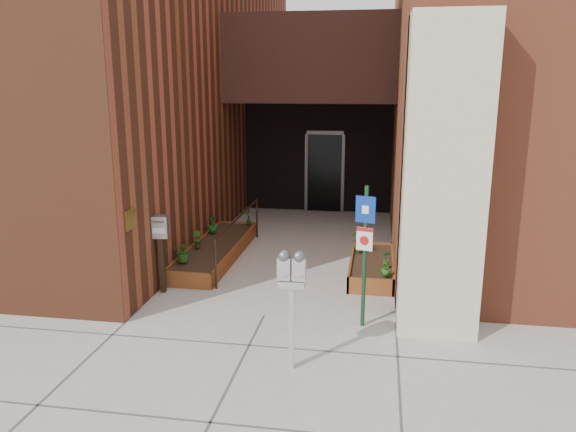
% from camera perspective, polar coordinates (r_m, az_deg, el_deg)
% --- Properties ---
extents(ground, '(80.00, 80.00, 0.00)m').
position_cam_1_polar(ground, '(8.77, -2.47, -10.10)').
color(ground, '#9E9991').
rests_on(ground, ground).
extents(architecture, '(20.00, 14.60, 10.00)m').
position_cam_1_polar(architecture, '(14.93, 2.30, 19.25)').
color(architecture, brown).
rests_on(architecture, ground).
extents(planter_left, '(0.90, 3.60, 0.30)m').
position_cam_1_polar(planter_left, '(11.54, -7.30, -3.56)').
color(planter_left, brown).
rests_on(planter_left, ground).
extents(planter_right, '(0.80, 2.20, 0.30)m').
position_cam_1_polar(planter_right, '(10.61, 8.50, -5.16)').
color(planter_right, brown).
rests_on(planter_right, ground).
extents(handrail, '(0.04, 3.34, 0.90)m').
position_cam_1_polar(handrail, '(11.20, -5.02, -0.78)').
color(handrail, black).
rests_on(handrail, ground).
extents(parking_meter, '(0.35, 0.16, 1.56)m').
position_cam_1_polar(parking_meter, '(6.83, 0.36, -6.28)').
color(parking_meter, '#B8B8BB').
rests_on(parking_meter, ground).
extents(sign_post, '(0.28, 0.11, 2.10)m').
position_cam_1_polar(sign_post, '(8.06, 7.81, -2.61)').
color(sign_post, '#12321A').
rests_on(sign_post, ground).
extents(payment_dropbox, '(0.29, 0.24, 1.34)m').
position_cam_1_polar(payment_dropbox, '(9.62, -12.82, -2.15)').
color(payment_dropbox, black).
rests_on(payment_dropbox, ground).
extents(shrub_left_a, '(0.40, 0.40, 0.38)m').
position_cam_1_polar(shrub_left_a, '(10.41, -10.55, -3.56)').
color(shrub_left_a, '#225B1A').
rests_on(shrub_left_a, planter_left).
extents(shrub_left_b, '(0.25, 0.25, 0.32)m').
position_cam_1_polar(shrub_left_b, '(11.28, -9.23, -2.30)').
color(shrub_left_b, '#265418').
rests_on(shrub_left_b, planter_left).
extents(shrub_left_c, '(0.29, 0.29, 0.37)m').
position_cam_1_polar(shrub_left_c, '(12.26, -7.65, -0.83)').
color(shrub_left_c, '#1A5D1F').
rests_on(shrub_left_c, planter_left).
extents(shrub_left_d, '(0.26, 0.26, 0.36)m').
position_cam_1_polar(shrub_left_d, '(12.86, -4.05, -0.06)').
color(shrub_left_d, '#185217').
rests_on(shrub_left_d, planter_left).
extents(shrub_right_a, '(0.17, 0.17, 0.30)m').
position_cam_1_polar(shrub_right_a, '(9.67, 9.96, -5.15)').
color(shrub_right_a, '#28631C').
rests_on(shrub_right_a, planter_right).
extents(shrub_right_b, '(0.17, 0.17, 0.30)m').
position_cam_1_polar(shrub_right_b, '(10.12, 9.94, -4.26)').
color(shrub_right_b, '#1E611B').
rests_on(shrub_right_b, planter_right).
extents(shrub_right_c, '(0.43, 0.43, 0.35)m').
position_cam_1_polar(shrub_right_c, '(10.94, 7.30, -2.68)').
color(shrub_right_c, '#255C1A').
rests_on(shrub_right_c, planter_right).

